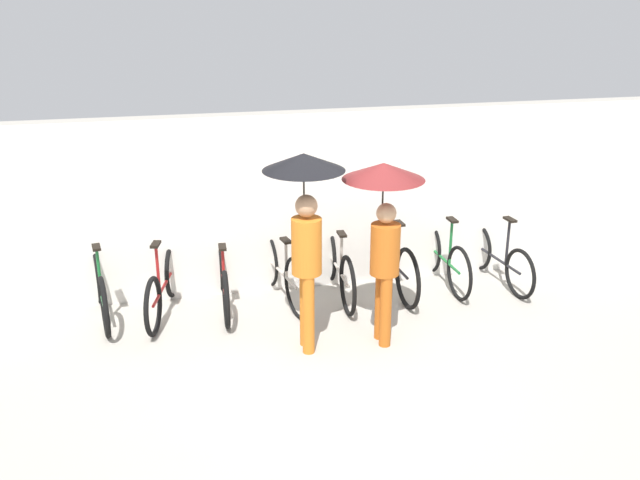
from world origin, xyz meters
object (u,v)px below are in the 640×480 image
parked_bicycle_1 (163,286)px  pedestrian_center (384,209)px  parked_bicycle_4 (338,267)px  pedestrian_leading (305,206)px  parked_bicycle_3 (281,271)px  parked_bicycle_7 (498,257)px  parked_bicycle_6 (444,258)px  parked_bicycle_5 (392,261)px  parked_bicycle_0 (101,289)px  parked_bicycle_2 (223,280)px

parked_bicycle_1 → pedestrian_center: (2.36, -1.16, 1.17)m
parked_bicycle_4 → pedestrian_leading: pedestrian_leading is taller
parked_bicycle_1 → parked_bicycle_4: 2.17m
parked_bicycle_3 → parked_bicycle_7: bearing=-102.6°
parked_bicycle_6 → pedestrian_center: bearing=133.6°
parked_bicycle_5 → parked_bicycle_6: 0.72m
parked_bicycle_0 → pedestrian_leading: bearing=-126.3°
pedestrian_leading → pedestrian_center: 0.85m
parked_bicycle_7 → parked_bicycle_2: bearing=83.3°
parked_bicycle_0 → parked_bicycle_7: parked_bicycle_7 is taller
parked_bicycle_1 → pedestrian_center: bearing=-103.0°
parked_bicycle_0 → parked_bicycle_2: 1.45m
parked_bicycle_6 → pedestrian_leading: 2.74m
parked_bicycle_0 → parked_bicycle_4: parked_bicycle_4 is taller
parked_bicycle_2 → parked_bicycle_1: bearing=95.3°
parked_bicycle_3 → parked_bicycle_6: (2.17, 0.02, -0.02)m
parked_bicycle_4 → parked_bicycle_1: bearing=92.8°
parked_bicycle_0 → parked_bicycle_5: size_ratio=0.90×
parked_bicycle_6 → pedestrian_center: 2.12m
pedestrian_leading → parked_bicycle_1: bearing=144.5°
parked_bicycle_0 → pedestrian_center: pedestrian_center is taller
parked_bicycle_0 → parked_bicycle_2: (1.45, 0.00, -0.01)m
parked_bicycle_7 → pedestrian_leading: pedestrian_leading is taller
parked_bicycle_2 → pedestrian_leading: size_ratio=0.81×
parked_bicycle_1 → parked_bicycle_4: (2.17, 0.06, 0.02)m
parked_bicycle_2 → parked_bicycle_5: 2.17m
parked_bicycle_1 → parked_bicycle_4: bearing=-75.4°
parked_bicycle_5 → pedestrian_center: size_ratio=0.91×
parked_bicycle_0 → parked_bicycle_5: parked_bicycle_5 is taller
parked_bicycle_2 → pedestrian_center: bearing=-124.1°
parked_bicycle_3 → pedestrian_leading: 1.73m
parked_bicycle_6 → pedestrian_leading: size_ratio=0.77×
parked_bicycle_3 → parked_bicycle_6: 2.17m
parked_bicycle_1 → parked_bicycle_2: 0.72m
parked_bicycle_2 → pedestrian_center: (1.64, -1.20, 1.17)m
parked_bicycle_5 → parked_bicycle_7: (1.45, -0.06, -0.05)m
parked_bicycle_3 → parked_bicycle_6: bearing=-100.5°
parked_bicycle_3 → parked_bicycle_6: parked_bicycle_6 is taller
parked_bicycle_2 → parked_bicycle_3: bearing=-84.8°
parked_bicycle_4 → parked_bicycle_5: (0.72, 0.01, 0.01)m
pedestrian_leading → parked_bicycle_5: bearing=42.7°
parked_bicycle_2 → parked_bicycle_7: (3.62, -0.03, -0.01)m
parked_bicycle_4 → parked_bicycle_7: (2.17, -0.05, -0.04)m
parked_bicycle_0 → parked_bicycle_5: (3.62, 0.03, 0.03)m
parked_bicycle_4 → parked_bicycle_7: size_ratio=1.09×
parked_bicycle_7 → pedestrian_center: (-1.97, -1.17, 1.18)m
parked_bicycle_2 → parked_bicycle_7: 3.62m
parked_bicycle_1 → parked_bicycle_7: (4.34, 0.01, -0.01)m
parked_bicycle_5 → pedestrian_leading: bearing=128.7°
parked_bicycle_6 → parked_bicycle_7: size_ratio=0.99×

